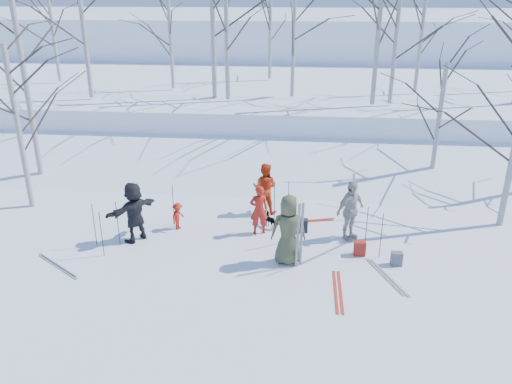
# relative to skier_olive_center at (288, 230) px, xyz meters

# --- Properties ---
(ground) EXTENTS (120.00, 120.00, 0.00)m
(ground) POSITION_rel_skier_olive_center_xyz_m (-1.04, 0.28, -0.97)
(ground) COLOR white
(ground) RESTS_ON ground
(snow_ramp) EXTENTS (70.00, 9.49, 4.12)m
(snow_ramp) POSITION_rel_skier_olive_center_xyz_m (-1.04, 7.28, -0.82)
(snow_ramp) COLOR white
(snow_ramp) RESTS_ON ground
(snow_plateau) EXTENTS (70.00, 18.00, 2.20)m
(snow_plateau) POSITION_rel_skier_olive_center_xyz_m (-1.04, 17.28, 0.03)
(snow_plateau) COLOR white
(snow_plateau) RESTS_ON ground
(far_hill) EXTENTS (90.00, 30.00, 6.00)m
(far_hill) POSITION_rel_skier_olive_center_xyz_m (-1.04, 38.28, 1.03)
(far_hill) COLOR white
(far_hill) RESTS_ON ground
(skier_olive_center) EXTENTS (0.99, 0.68, 1.94)m
(skier_olive_center) POSITION_rel_skier_olive_center_xyz_m (0.00, 0.00, 0.00)
(skier_olive_center) COLOR #3F4529
(skier_olive_center) RESTS_ON ground
(skier_red_north) EXTENTS (0.63, 0.49, 1.53)m
(skier_red_north) POSITION_rel_skier_olive_center_xyz_m (-0.95, 1.69, -0.20)
(skier_red_north) COLOR #AB1A10
(skier_red_north) RESTS_ON ground
(skier_redor_behind) EXTENTS (0.94, 0.79, 1.71)m
(skier_redor_behind) POSITION_rel_skier_olive_center_xyz_m (-0.90, 3.25, -0.12)
(skier_redor_behind) COLOR red
(skier_redor_behind) RESTS_ON ground
(skier_red_seated) EXTENTS (0.48, 0.63, 0.86)m
(skier_red_seated) POSITION_rel_skier_olive_center_xyz_m (-3.46, 1.71, -0.54)
(skier_red_seated) COLOR #AB1A10
(skier_red_seated) RESTS_ON ground
(skier_cream_east) EXTENTS (1.09, 1.05, 1.82)m
(skier_cream_east) POSITION_rel_skier_olive_center_xyz_m (1.75, 1.58, -0.06)
(skier_cream_east) COLOR beige
(skier_cream_east) RESTS_ON ground
(skier_grey_west) EXTENTS (1.42, 1.68, 1.82)m
(skier_grey_west) POSITION_rel_skier_olive_center_xyz_m (-4.52, 0.87, -0.06)
(skier_grey_west) COLOR black
(skier_grey_west) RESTS_ON ground
(dog) EXTENTS (0.57, 0.59, 0.48)m
(dog) POSITION_rel_skier_olive_center_xyz_m (-0.60, 2.12, -0.73)
(dog) COLOR black
(dog) RESTS_ON ground
(upright_ski_left) EXTENTS (0.12, 0.17, 1.90)m
(upright_ski_left) POSITION_rel_skier_olive_center_xyz_m (0.25, -0.30, -0.02)
(upright_ski_left) COLOR silver
(upright_ski_left) RESTS_ON ground
(upright_ski_right) EXTENTS (0.10, 0.23, 1.89)m
(upright_ski_right) POSITION_rel_skier_olive_center_xyz_m (0.35, -0.19, -0.02)
(upright_ski_right) COLOR silver
(upright_ski_right) RESTS_ON ground
(ski_pair_a) EXTENTS (0.20, 1.90, 0.02)m
(ski_pair_a) POSITION_rel_skier_olive_center_xyz_m (1.29, -1.34, -0.96)
(ski_pair_a) COLOR red
(ski_pair_a) RESTS_ON ground
(ski_pair_b) EXTENTS (1.28, 2.01, 0.02)m
(ski_pair_b) POSITION_rel_skier_olive_center_xyz_m (0.48, 2.61, -0.96)
(ski_pair_b) COLOR red
(ski_pair_b) RESTS_ON ground
(ski_pair_c) EXTENTS (1.99, 2.09, 0.02)m
(ski_pair_c) POSITION_rel_skier_olive_center_xyz_m (-6.15, -0.84, -0.96)
(ski_pair_c) COLOR silver
(ski_pair_c) RESTS_ON ground
(ski_pair_d) EXTENTS (1.53, 2.04, 0.02)m
(ski_pair_d) POSITION_rel_skier_olive_center_xyz_m (2.58, -0.53, -0.96)
(ski_pair_d) COLOR silver
(ski_pair_d) RESTS_ON ground
(ski_pole_a) EXTENTS (0.02, 0.02, 1.34)m
(ski_pole_a) POSITION_rel_skier_olive_center_xyz_m (-5.11, -0.16, -0.30)
(ski_pole_a) COLOR black
(ski_pole_a) RESTS_ON ground
(ski_pole_b) EXTENTS (0.02, 0.02, 1.34)m
(ski_pole_b) POSITION_rel_skier_olive_center_xyz_m (-4.93, 0.58, -0.30)
(ski_pole_b) COLOR black
(ski_pole_b) RESTS_ON ground
(ski_pole_c) EXTENTS (0.02, 0.02, 1.34)m
(ski_pole_c) POSITION_rel_skier_olive_center_xyz_m (2.16, 0.87, -0.30)
(ski_pole_c) COLOR black
(ski_pole_c) RESTS_ON ground
(ski_pole_d) EXTENTS (0.02, 0.02, 1.34)m
(ski_pole_d) POSITION_rel_skier_olive_center_xyz_m (-3.66, 2.00, -0.30)
(ski_pole_d) COLOR black
(ski_pole_d) RESTS_ON ground
(ski_pole_e) EXTENTS (0.02, 0.02, 1.34)m
(ski_pole_e) POSITION_rel_skier_olive_center_xyz_m (-0.54, 2.66, -0.30)
(ski_pole_e) COLOR black
(ski_pole_e) RESTS_ON ground
(ski_pole_f) EXTENTS (0.02, 0.02, 1.34)m
(ski_pole_f) POSITION_rel_skier_olive_center_xyz_m (2.52, 0.50, -0.30)
(ski_pole_f) COLOR black
(ski_pole_f) RESTS_ON ground
(ski_pole_g) EXTENTS (0.02, 0.02, 1.34)m
(ski_pole_g) POSITION_rel_skier_olive_center_xyz_m (-0.10, 2.71, -0.30)
(ski_pole_g) COLOR black
(ski_pole_g) RESTS_ON ground
(ski_pole_h) EXTENTS (0.02, 0.02, 1.34)m
(ski_pole_h) POSITION_rel_skier_olive_center_xyz_m (-5.54, 0.36, -0.30)
(ski_pole_h) COLOR black
(ski_pole_h) RESTS_ON ground
(backpack_red) EXTENTS (0.32, 0.22, 0.42)m
(backpack_red) POSITION_rel_skier_olive_center_xyz_m (1.98, 0.58, -0.76)
(backpack_red) COLOR maroon
(backpack_red) RESTS_ON ground
(backpack_grey) EXTENTS (0.30, 0.20, 0.38)m
(backpack_grey) POSITION_rel_skier_olive_center_xyz_m (2.92, 0.13, -0.78)
(backpack_grey) COLOR #515558
(backpack_grey) RESTS_ON ground
(backpack_dark) EXTENTS (0.34, 0.24, 0.40)m
(backpack_dark) POSITION_rel_skier_olive_center_xyz_m (0.37, 1.91, -0.77)
(backpack_dark) COLOR black
(backpack_dark) RESTS_ON ground
(birch_plateau_a) EXTENTS (4.97, 4.97, 6.25)m
(birch_plateau_a) POSITION_rel_skier_olive_center_xyz_m (-3.26, 10.94, 4.35)
(birch_plateau_a) COLOR silver
(birch_plateau_a) RESTS_ON snow_plateau
(birch_plateau_b) EXTENTS (6.02, 6.02, 7.75)m
(birch_plateau_b) POSITION_rel_skier_olive_center_xyz_m (-3.97, 11.47, 5.10)
(birch_plateau_b) COLOR silver
(birch_plateau_b) RESTS_ON snow_plateau
(birch_plateau_c) EXTENTS (5.33, 5.33, 6.76)m
(birch_plateau_c) POSITION_rel_skier_olive_center_xyz_m (-9.75, 10.75, 4.61)
(birch_plateau_c) COLOR silver
(birch_plateau_c) RESTS_ON snow_plateau
(birch_plateau_d) EXTENTS (4.39, 4.39, 5.42)m
(birch_plateau_d) POSITION_rel_skier_olive_center_xyz_m (4.08, 10.71, 3.94)
(birch_plateau_d) COLOR silver
(birch_plateau_d) RESTS_ON snow_plateau
(birch_plateau_e) EXTENTS (3.71, 3.71, 4.44)m
(birch_plateau_e) POSITION_rel_skier_olive_center_xyz_m (-6.50, 13.47, 3.45)
(birch_plateau_e) COLOR silver
(birch_plateau_e) RESTS_ON snow_plateau
(birch_plateau_f) EXTENTS (4.04, 4.04, 4.91)m
(birch_plateau_f) POSITION_rel_skier_olive_center_xyz_m (5.74, 13.64, 3.68)
(birch_plateau_f) COLOR silver
(birch_plateau_f) RESTS_ON snow_plateau
(birch_plateau_i) EXTENTS (4.61, 4.61, 5.73)m
(birch_plateau_i) POSITION_rel_skier_olive_center_xyz_m (-1.77, 17.07, 4.09)
(birch_plateau_i) COLOR silver
(birch_plateau_i) RESTS_ON snow_plateau
(birch_plateau_j) EXTENTS (4.20, 4.20, 5.14)m
(birch_plateau_j) POSITION_rel_skier_olive_center_xyz_m (-0.32, 11.96, 3.80)
(birch_plateau_j) COLOR silver
(birch_plateau_j) RESTS_ON snow_plateau
(birch_plateau_k) EXTENTS (4.27, 4.27, 5.24)m
(birch_plateau_k) POSITION_rel_skier_olive_center_xyz_m (-13.35, 14.99, 3.85)
(birch_plateau_k) COLOR silver
(birch_plateau_k) RESTS_ON snow_plateau
(birch_plateau_l) EXTENTS (5.26, 5.26, 6.65)m
(birch_plateau_l) POSITION_rel_skier_olive_center_xyz_m (3.28, 10.48, 4.56)
(birch_plateau_l) COLOR silver
(birch_plateau_l) RESTS_ON snow_plateau
(birch_edge_a) EXTENTS (4.37, 4.37, 5.39)m
(birch_edge_a) POSITION_rel_skier_olive_center_xyz_m (-8.89, 2.95, 1.73)
(birch_edge_a) COLOR silver
(birch_edge_a) RESTS_ON ground
(birch_edge_d) EXTENTS (5.33, 5.33, 6.75)m
(birch_edge_d) POSITION_rel_skier_olive_center_xyz_m (-9.80, 5.38, 2.41)
(birch_edge_d) COLOR silver
(birch_edge_d) RESTS_ON ground
(birch_edge_e) EXTENTS (3.81, 3.81, 4.59)m
(birch_edge_e) POSITION_rel_skier_olive_center_xyz_m (5.22, 6.52, 1.32)
(birch_edge_e) COLOR silver
(birch_edge_e) RESTS_ON ground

